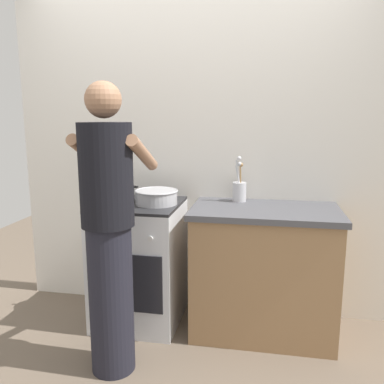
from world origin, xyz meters
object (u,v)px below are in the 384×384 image
object	(u,v)px
stove_range	(139,263)
utensil_crock	(239,189)
pot	(120,194)
person	(109,232)
mixing_bowl	(156,196)

from	to	relation	value
stove_range	utensil_crock	xyz separation A→B (m)	(0.71, 0.19, 0.54)
pot	utensil_crock	bearing A→B (deg)	12.03
pot	utensil_crock	world-z (taller)	utensil_crock
utensil_crock	person	xyz separation A→B (m)	(-0.69, -0.79, -0.13)
stove_range	mixing_bowl	xyz separation A→B (m)	(0.14, -0.01, 0.51)
stove_range	person	distance (m)	0.72
pot	person	size ratio (longest dim) A/B	0.16
pot	person	distance (m)	0.64
stove_range	utensil_crock	size ratio (longest dim) A/B	2.71
stove_range	pot	xyz separation A→B (m)	(-0.14, 0.01, 0.51)
pot	utensil_crock	size ratio (longest dim) A/B	0.83
pot	utensil_crock	distance (m)	0.87
utensil_crock	person	bearing A→B (deg)	-131.01
stove_range	pot	size ratio (longest dim) A/B	3.24
utensil_crock	mixing_bowl	bearing A→B (deg)	-160.69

